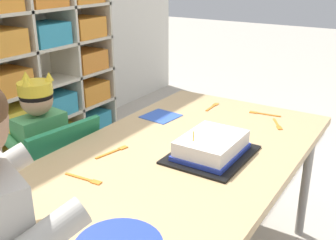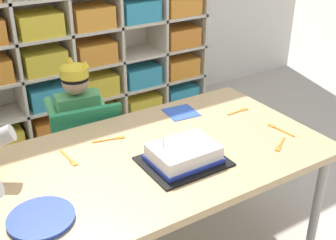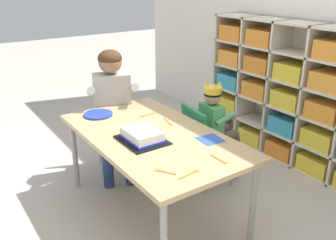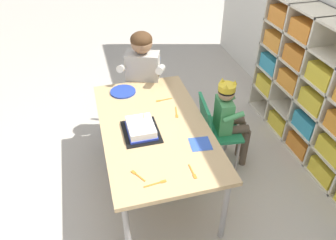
{
  "view_description": "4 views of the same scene",
  "coord_description": "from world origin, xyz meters",
  "px_view_note": "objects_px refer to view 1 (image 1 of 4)",
  "views": [
    {
      "loc": [
        -1.14,
        -0.68,
        1.26
      ],
      "look_at": [
        0.08,
        0.09,
        0.7
      ],
      "focal_mm": 43.11,
      "sensor_mm": 36.0,
      "label": 1
    },
    {
      "loc": [
        -0.77,
        -1.3,
        1.54
      ],
      "look_at": [
        0.09,
        0.07,
        0.71
      ],
      "focal_mm": 46.38,
      "sensor_mm": 36.0,
      "label": 2
    },
    {
      "loc": [
        1.93,
        -1.2,
        1.62
      ],
      "look_at": [
        0.06,
        0.08,
        0.72
      ],
      "focal_mm": 39.4,
      "sensor_mm": 36.0,
      "label": 3
    },
    {
      "loc": [
        1.91,
        -0.41,
        2.12
      ],
      "look_at": [
        0.02,
        0.1,
        0.66
      ],
      "focal_mm": 34.99,
      "sensor_mm": 36.0,
      "label": 4
    }
  ],
  "objects_px": {
    "fork_at_table_front_edge": "(278,125)",
    "fork_near_child_seat": "(213,106)",
    "birthday_cake_on_tray": "(211,147)",
    "classroom_chair_blue": "(55,177)",
    "fork_beside_plate_stack": "(263,114)",
    "fork_near_cake_tray": "(114,151)",
    "activity_table": "(177,165)",
    "adult_helper_seated": "(12,239)",
    "child_with_crown": "(36,143)",
    "fork_by_napkin": "(85,179)"
  },
  "relations": [
    {
      "from": "fork_at_table_front_edge",
      "to": "fork_near_child_seat",
      "type": "bearing_deg",
      "value": 48.03
    },
    {
      "from": "birthday_cake_on_tray",
      "to": "fork_near_child_seat",
      "type": "distance_m",
      "value": 0.54
    },
    {
      "from": "classroom_chair_blue",
      "to": "fork_beside_plate_stack",
      "type": "relative_size",
      "value": 4.62
    },
    {
      "from": "classroom_chair_blue",
      "to": "birthday_cake_on_tray",
      "type": "bearing_deg",
      "value": 110.96
    },
    {
      "from": "fork_beside_plate_stack",
      "to": "fork_near_cake_tray",
      "type": "relative_size",
      "value": 1.01
    },
    {
      "from": "activity_table",
      "to": "adult_helper_seated",
      "type": "distance_m",
      "value": 0.69
    },
    {
      "from": "birthday_cake_on_tray",
      "to": "fork_at_table_front_edge",
      "type": "distance_m",
      "value": 0.43
    },
    {
      "from": "activity_table",
      "to": "child_with_crown",
      "type": "xyz_separation_m",
      "value": [
        -0.1,
        0.66,
        -0.03
      ]
    },
    {
      "from": "adult_helper_seated",
      "to": "classroom_chair_blue",
      "type": "bearing_deg",
      "value": -27.71
    },
    {
      "from": "adult_helper_seated",
      "to": "fork_by_napkin",
      "type": "xyz_separation_m",
      "value": [
        0.36,
        0.11,
        -0.04
      ]
    },
    {
      "from": "fork_near_child_seat",
      "to": "fork_by_napkin",
      "type": "distance_m",
      "value": 0.86
    },
    {
      "from": "birthday_cake_on_tray",
      "to": "fork_by_napkin",
      "type": "bearing_deg",
      "value": 144.93
    },
    {
      "from": "fork_near_child_seat",
      "to": "fork_by_napkin",
      "type": "height_order",
      "value": "same"
    },
    {
      "from": "classroom_chair_blue",
      "to": "adult_helper_seated",
      "type": "relative_size",
      "value": 0.63
    },
    {
      "from": "birthday_cake_on_tray",
      "to": "fork_near_cake_tray",
      "type": "height_order",
      "value": "birthday_cake_on_tray"
    },
    {
      "from": "activity_table",
      "to": "birthday_cake_on_tray",
      "type": "height_order",
      "value": "birthday_cake_on_tray"
    },
    {
      "from": "activity_table",
      "to": "fork_near_cake_tray",
      "type": "height_order",
      "value": "fork_near_cake_tray"
    },
    {
      "from": "fork_near_child_seat",
      "to": "fork_at_table_front_edge",
      "type": "xyz_separation_m",
      "value": [
        -0.07,
        -0.34,
        0.0
      ]
    },
    {
      "from": "birthday_cake_on_tray",
      "to": "fork_near_child_seat",
      "type": "relative_size",
      "value": 2.51
    },
    {
      "from": "activity_table",
      "to": "child_with_crown",
      "type": "relative_size",
      "value": 1.63
    },
    {
      "from": "fork_near_cake_tray",
      "to": "fork_at_table_front_edge",
      "type": "height_order",
      "value": "same"
    },
    {
      "from": "child_with_crown",
      "to": "fork_at_table_front_edge",
      "type": "bearing_deg",
      "value": 130.05
    },
    {
      "from": "fork_by_napkin",
      "to": "fork_beside_plate_stack",
      "type": "bearing_deg",
      "value": -111.28
    },
    {
      "from": "adult_helper_seated",
      "to": "activity_table",
      "type": "bearing_deg",
      "value": -73.09
    },
    {
      "from": "child_with_crown",
      "to": "birthday_cake_on_tray",
      "type": "xyz_separation_m",
      "value": [
        0.15,
        -0.77,
        0.11
      ]
    },
    {
      "from": "fork_near_child_seat",
      "to": "birthday_cake_on_tray",
      "type": "bearing_deg",
      "value": 23.82
    },
    {
      "from": "classroom_chair_blue",
      "to": "adult_helper_seated",
      "type": "bearing_deg",
      "value": 48.79
    },
    {
      "from": "fork_by_napkin",
      "to": "adult_helper_seated",
      "type": "bearing_deg",
      "value": 102.13
    },
    {
      "from": "activity_table",
      "to": "child_with_crown",
      "type": "distance_m",
      "value": 0.67
    },
    {
      "from": "child_with_crown",
      "to": "fork_near_child_seat",
      "type": "height_order",
      "value": "child_with_crown"
    },
    {
      "from": "classroom_chair_blue",
      "to": "birthday_cake_on_tray",
      "type": "distance_m",
      "value": 0.72
    },
    {
      "from": "activity_table",
      "to": "fork_near_child_seat",
      "type": "distance_m",
      "value": 0.55
    },
    {
      "from": "birthday_cake_on_tray",
      "to": "child_with_crown",
      "type": "bearing_deg",
      "value": 100.93
    },
    {
      "from": "adult_helper_seated",
      "to": "fork_beside_plate_stack",
      "type": "relative_size",
      "value": 7.33
    },
    {
      "from": "fork_near_cake_tray",
      "to": "classroom_chair_blue",
      "type": "bearing_deg",
      "value": -78.32
    },
    {
      "from": "classroom_chair_blue",
      "to": "fork_near_child_seat",
      "type": "height_order",
      "value": "classroom_chair_blue"
    },
    {
      "from": "adult_helper_seated",
      "to": "fork_near_cake_tray",
      "type": "bearing_deg",
      "value": -53.39
    },
    {
      "from": "birthday_cake_on_tray",
      "to": "fork_at_table_front_edge",
      "type": "xyz_separation_m",
      "value": [
        0.42,
        -0.11,
        -0.03
      ]
    },
    {
      "from": "birthday_cake_on_tray",
      "to": "fork_by_napkin",
      "type": "xyz_separation_m",
      "value": [
        -0.37,
        0.26,
        -0.03
      ]
    },
    {
      "from": "classroom_chair_blue",
      "to": "fork_at_table_front_edge",
      "type": "distance_m",
      "value": 0.99
    },
    {
      "from": "classroom_chair_blue",
      "to": "child_with_crown",
      "type": "height_order",
      "value": "child_with_crown"
    },
    {
      "from": "fork_by_napkin",
      "to": "fork_at_table_front_edge",
      "type": "bearing_deg",
      "value": -119.55
    },
    {
      "from": "child_with_crown",
      "to": "adult_helper_seated",
      "type": "height_order",
      "value": "adult_helper_seated"
    },
    {
      "from": "adult_helper_seated",
      "to": "child_with_crown",
      "type": "bearing_deg",
      "value": -22.68
    },
    {
      "from": "fork_beside_plate_stack",
      "to": "fork_at_table_front_edge",
      "type": "height_order",
      "value": "same"
    },
    {
      "from": "child_with_crown",
      "to": "fork_by_napkin",
      "type": "bearing_deg",
      "value": 73.34
    },
    {
      "from": "fork_at_table_front_edge",
      "to": "fork_by_napkin",
      "type": "bearing_deg",
      "value": 124.13
    },
    {
      "from": "fork_at_table_front_edge",
      "to": "adult_helper_seated",
      "type": "bearing_deg",
      "value": 136.23
    },
    {
      "from": "fork_at_table_front_edge",
      "to": "fork_by_napkin",
      "type": "xyz_separation_m",
      "value": [
        -0.79,
        0.37,
        -0.0
      ]
    },
    {
      "from": "classroom_chair_blue",
      "to": "fork_at_table_front_edge",
      "type": "bearing_deg",
      "value": 134.24
    }
  ]
}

